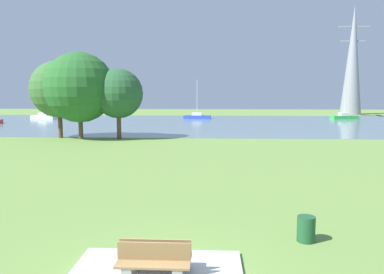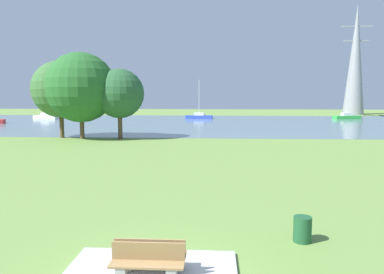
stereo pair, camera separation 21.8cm
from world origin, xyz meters
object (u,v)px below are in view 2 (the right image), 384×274
bench_facing_inland (147,266)px  sailboat_blue (199,116)px  sailboat_green (347,117)px  litter_bin (302,229)px  tree_east_far (81,88)px  bench_facing_water (151,256)px  tree_west_far (60,89)px  tree_west_near (119,94)px  electricity_pylon (355,60)px  sailboat_white (46,116)px

bench_facing_inland → sailboat_blue: 60.37m
sailboat_blue → sailboat_green: size_ratio=1.10×
litter_bin → tree_east_far: bearing=121.7°
tree_east_far → sailboat_blue: bearing=71.3°
bench_facing_water → tree_west_far: (-14.29, 29.56, 4.53)m
litter_bin → sailboat_blue: sailboat_blue is taller
bench_facing_water → tree_west_near: (-8.00, 28.93, 4.09)m
sailboat_green → electricity_pylon: size_ratio=0.27×
sailboat_green → bench_facing_inland: bearing=-112.2°
sailboat_white → electricity_pylon: size_ratio=0.34×
bench_facing_inland → litter_bin: size_ratio=2.25×
tree_west_far → tree_west_near: (6.30, -0.62, -0.44)m
sailboat_white → tree_east_far: 34.18m
bench_facing_water → sailboat_blue: bearing=91.3°
bench_facing_inland → tree_west_far: 33.62m
sailboat_green → tree_west_near: (-32.98, -31.74, 4.10)m
bench_facing_inland → sailboat_green: (24.99, 61.21, -0.01)m
tree_west_far → electricity_pylon: electricity_pylon is taller
tree_west_far → electricity_pylon: (45.69, 46.44, 6.67)m
electricity_pylon → sailboat_white: bearing=-163.3°
sailboat_white → tree_west_near: sailboat_white is taller
sailboat_white → tree_east_far: tree_east_far is taller
litter_bin → sailboat_blue: 57.69m
sailboat_blue → sailboat_green: 26.31m
electricity_pylon → sailboat_blue: bearing=-153.7°
bench_facing_water → sailboat_white: sailboat_white is taller
bench_facing_inland → sailboat_blue: size_ratio=0.26×
sailboat_white → electricity_pylon: bearing=16.7°
sailboat_white → tree_east_far: size_ratio=0.90×
bench_facing_inland → tree_east_far: size_ratio=0.21×
bench_facing_inland → sailboat_white: (-28.69, 58.54, 0.00)m
tree_west_far → tree_east_far: (2.46, -0.91, 0.17)m
bench_facing_water → litter_bin: (4.34, 2.41, -0.07)m
bench_facing_water → electricity_pylon: size_ratio=0.08×
bench_facing_water → tree_east_far: tree_east_far is taller
sailboat_white → tree_west_far: size_ratio=0.99×
litter_bin → tree_west_near: 29.54m
tree_west_near → electricity_pylon: electricity_pylon is taller
sailboat_blue → tree_east_far: (-10.53, -31.18, 4.70)m
litter_bin → sailboat_white: size_ratio=0.10×
bench_facing_inland → sailboat_green: sailboat_green is taller
bench_facing_inland → tree_west_far: (-14.29, 30.09, 4.53)m
bench_facing_water → tree_west_near: size_ratio=0.26×
sailboat_white → sailboat_green: bearing=2.8°
sailboat_blue → tree_west_far: (-12.99, -30.27, 4.53)m
tree_east_far → litter_bin: bearing=-58.3°
tree_west_near → bench_facing_inland: bearing=-74.8°
bench_facing_inland → tree_west_near: (-8.00, 29.47, 4.09)m
electricity_pylon → tree_west_far: bearing=-134.5°
sailboat_green → tree_west_near: bearing=-136.1°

